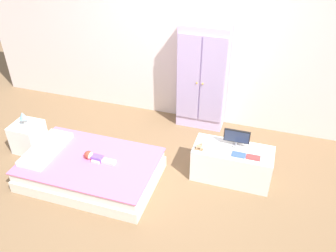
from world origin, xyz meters
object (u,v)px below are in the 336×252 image
(bed, at_px, (91,169))
(wardrobe, at_px, (202,78))
(book_blue, at_px, (239,155))
(table_lamp, at_px, (23,116))
(tv_stand, at_px, (232,164))
(rocking_horse_toy, at_px, (200,146))
(tv_monitor, at_px, (237,137))
(doll, at_px, (94,157))
(book_red, at_px, (253,157))
(nightstand, at_px, (29,137))

(bed, xyz_separation_m, wardrobe, (0.95, 1.54, 0.61))
(bed, height_order, book_blue, book_blue)
(table_lamp, bearing_deg, tv_stand, 5.36)
(rocking_horse_toy, distance_m, book_blue, 0.44)
(table_lamp, xyz_separation_m, tv_monitor, (2.63, 0.31, 0.04))
(doll, distance_m, tv_stand, 1.60)
(rocking_horse_toy, xyz_separation_m, book_red, (0.60, 0.03, -0.05))
(book_blue, bearing_deg, table_lamp, -176.68)
(tv_monitor, xyz_separation_m, book_red, (0.22, -0.16, -0.12))
(bed, height_order, tv_monitor, tv_monitor)
(wardrobe, distance_m, tv_monitor, 1.16)
(tv_stand, bearing_deg, bed, -161.74)
(wardrobe, bearing_deg, nightstand, -147.66)
(bed, relative_size, book_red, 10.29)
(bed, bearing_deg, tv_stand, 18.26)
(tv_stand, bearing_deg, wardrobe, 121.17)
(doll, relative_size, table_lamp, 2.19)
(tv_stand, bearing_deg, rocking_horse_toy, -161.49)
(nightstand, bearing_deg, wardrobe, 32.34)
(tv_monitor, distance_m, rocking_horse_toy, 0.43)
(wardrobe, height_order, tv_monitor, wardrobe)
(tv_stand, bearing_deg, book_red, -21.41)
(doll, bearing_deg, wardrobe, 59.06)
(tv_monitor, height_order, book_red, tv_monitor)
(book_red, bearing_deg, bed, -166.62)
(tv_monitor, bearing_deg, doll, -160.07)
(rocking_horse_toy, height_order, book_blue, rocking_horse_toy)
(doll, height_order, book_blue, book_blue)
(wardrobe, bearing_deg, rocking_horse_toy, -77.69)
(book_red, bearing_deg, rocking_horse_toy, -176.82)
(book_blue, bearing_deg, rocking_horse_toy, -175.65)
(table_lamp, bearing_deg, wardrobe, 32.34)
(tv_monitor, bearing_deg, nightstand, -173.20)
(doll, bearing_deg, book_red, 12.80)
(table_lamp, height_order, tv_stand, table_lamp)
(table_lamp, bearing_deg, book_blue, 3.32)
(table_lamp, xyz_separation_m, wardrobe, (2.00, 1.27, 0.23))
(doll, xyz_separation_m, tv_stand, (1.52, 0.49, -0.10))
(bed, relative_size, doll, 3.96)
(book_blue, distance_m, book_red, 0.16)
(bed, bearing_deg, tv_monitor, 20.34)
(book_red, bearing_deg, nightstand, -176.87)
(nightstand, distance_m, wardrobe, 2.43)
(rocking_horse_toy, relative_size, book_blue, 0.77)
(table_lamp, height_order, book_blue, table_lamp)
(nightstand, distance_m, tv_stand, 2.63)
(doll, relative_size, book_red, 2.60)
(doll, xyz_separation_m, nightstand, (-1.10, 0.24, -0.12))
(table_lamp, height_order, wardrobe, wardrobe)
(tv_stand, bearing_deg, doll, -162.23)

